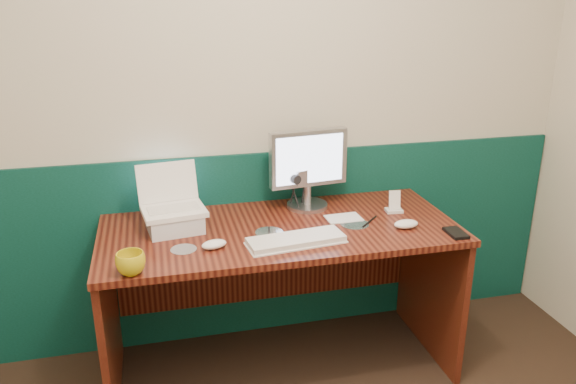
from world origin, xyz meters
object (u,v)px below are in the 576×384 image
object	(u,v)px
desk	(281,300)
monitor	(308,170)
camcorder	(297,187)
mug	(131,263)
keyboard	(296,241)
laptop	(172,190)

from	to	relation	value
desk	monitor	xyz separation A→B (m)	(0.19, 0.21, 0.57)
camcorder	mug	bearing A→B (deg)	-167.84
keyboard	mug	size ratio (longest dim) A/B	3.71
monitor	keyboard	xyz separation A→B (m)	(-0.16, -0.40, -0.18)
desk	monitor	distance (m)	0.63
desk	camcorder	bearing A→B (deg)	58.04
keyboard	monitor	bearing A→B (deg)	61.67
laptop	mug	xyz separation A→B (m)	(-0.18, -0.38, -0.15)
monitor	mug	xyz separation A→B (m)	(-0.83, -0.52, -0.15)
desk	monitor	world-z (taller)	monitor
mug	monitor	bearing A→B (deg)	31.95
keyboard	camcorder	distance (m)	0.43
keyboard	camcorder	size ratio (longest dim) A/B	1.87
desk	camcorder	xyz separation A→B (m)	(0.14, 0.22, 0.48)
keyboard	laptop	bearing A→B (deg)	145.24
desk	camcorder	distance (m)	0.55
desk	laptop	bearing A→B (deg)	170.59
desk	keyboard	xyz separation A→B (m)	(0.03, -0.19, 0.39)
camcorder	keyboard	bearing A→B (deg)	-126.82
laptop	keyboard	bearing A→B (deg)	-36.42
laptop	monitor	xyz separation A→B (m)	(0.65, 0.14, -0.00)
monitor	mug	distance (m)	0.99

